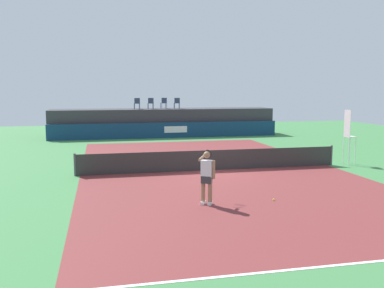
% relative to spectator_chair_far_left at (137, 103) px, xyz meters
% --- Properties ---
extents(ground_plane, '(48.00, 48.00, 0.00)m').
position_rel_spectator_chair_far_left_xyz_m(ground_plane, '(2.16, -11.94, -2.69)').
color(ground_plane, '#3D7A42').
extents(court_inner, '(12.00, 22.00, 0.00)m').
position_rel_spectator_chair_far_left_xyz_m(court_inner, '(2.16, -14.94, -2.69)').
color(court_inner, maroon).
rests_on(court_inner, ground).
extents(line_near_baseline, '(12.00, 0.10, 0.00)m').
position_rel_spectator_chair_far_left_xyz_m(line_near_baseline, '(2.16, -25.89, -2.69)').
color(line_near_baseline, white).
rests_on(line_near_baseline, court_inner).
extents(sponsor_wall, '(18.00, 0.22, 1.20)m').
position_rel_spectator_chair_far_left_xyz_m(sponsor_wall, '(2.17, -1.44, -2.09)').
color(sponsor_wall, navy).
rests_on(sponsor_wall, ground).
extents(spectator_platform, '(18.00, 2.80, 2.20)m').
position_rel_spectator_chair_far_left_xyz_m(spectator_platform, '(2.16, 0.36, -1.59)').
color(spectator_platform, '#38383D').
rests_on(spectator_platform, ground).
extents(spectator_chair_far_left, '(0.45, 0.45, 0.89)m').
position_rel_spectator_chair_far_left_xyz_m(spectator_chair_far_left, '(0.00, 0.00, 0.00)').
color(spectator_chair_far_left, '#2D3D56').
rests_on(spectator_chair_far_left, spectator_platform).
extents(spectator_chair_left, '(0.44, 0.44, 0.89)m').
position_rel_spectator_chair_far_left_xyz_m(spectator_chair_left, '(1.12, 0.18, 0.00)').
color(spectator_chair_left, '#2D3D56').
rests_on(spectator_chair_left, spectator_platform).
extents(spectator_chair_center, '(0.48, 0.48, 0.89)m').
position_rel_spectator_chair_far_left_xyz_m(spectator_chair_center, '(2.23, 0.46, 0.00)').
color(spectator_chair_center, '#2D3D56').
rests_on(spectator_chair_center, spectator_platform).
extents(spectator_chair_right, '(0.46, 0.46, 0.89)m').
position_rel_spectator_chair_far_left_xyz_m(spectator_chair_right, '(3.25, 0.08, 0.00)').
color(spectator_chair_right, '#2D3D56').
rests_on(spectator_chair_right, spectator_platform).
extents(umpire_chair, '(0.51, 0.51, 2.76)m').
position_rel_spectator_chair_far_left_xyz_m(umpire_chair, '(9.25, -14.96, -1.11)').
color(umpire_chair, white).
rests_on(umpire_chair, ground).
extents(tennis_net, '(12.40, 0.02, 0.95)m').
position_rel_spectator_chair_far_left_xyz_m(tennis_net, '(2.16, -14.94, -2.22)').
color(tennis_net, '#2D2D2D').
rests_on(tennis_net, ground).
extents(net_post_near, '(0.10, 0.10, 1.00)m').
position_rel_spectator_chair_far_left_xyz_m(net_post_near, '(-4.04, -14.94, -2.19)').
color(net_post_near, '#4C4C51').
rests_on(net_post_near, ground).
extents(net_post_far, '(0.10, 0.10, 1.00)m').
position_rel_spectator_chair_far_left_xyz_m(net_post_far, '(8.36, -14.94, -2.19)').
color(net_post_far, '#4C4C51').
rests_on(net_post_far, ground).
extents(tennis_player, '(0.68, 1.26, 1.77)m').
position_rel_spectator_chair_far_left_xyz_m(tennis_player, '(0.47, -20.58, -1.73)').
color(tennis_player, white).
rests_on(tennis_player, court_inner).
extents(tennis_ball, '(0.07, 0.07, 0.07)m').
position_rel_spectator_chair_far_left_xyz_m(tennis_ball, '(2.81, -20.65, -2.66)').
color(tennis_ball, '#D8EA33').
rests_on(tennis_ball, court_inner).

